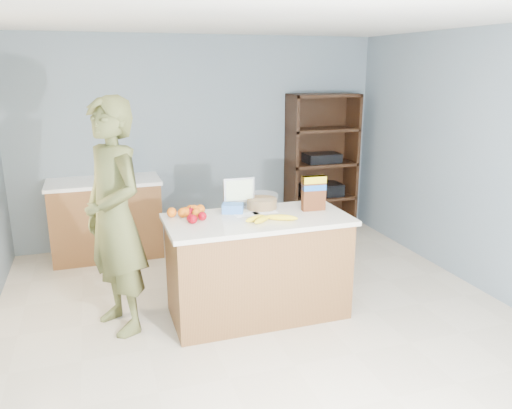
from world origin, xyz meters
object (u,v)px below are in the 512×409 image
object	(u,v)px
counter_peninsula	(258,270)
tv	(239,191)
person	(114,218)
cereal_box	(314,191)
shelving_unit	(320,166)

from	to	relation	value
counter_peninsula	tv	world-z (taller)	tv
counter_peninsula	person	xyz separation A→B (m)	(-1.16, 0.15, 0.55)
counter_peninsula	person	bearing A→B (deg)	172.49
cereal_box	shelving_unit	bearing A→B (deg)	63.10
person	cereal_box	distance (m)	1.71
counter_peninsula	person	distance (m)	1.30
cereal_box	tv	bearing A→B (deg)	156.81
counter_peninsula	cereal_box	xyz separation A→B (m)	(0.54, 0.05, 0.66)
tv	cereal_box	world-z (taller)	cereal_box
cereal_box	person	bearing A→B (deg)	176.66
shelving_unit	cereal_box	xyz separation A→B (m)	(-1.01, -1.99, 0.22)
shelving_unit	person	world-z (taller)	person
person	cereal_box	xyz separation A→B (m)	(1.70, -0.10, 0.12)
tv	cereal_box	distance (m)	0.67
person	cereal_box	size ratio (longest dim) A/B	6.23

